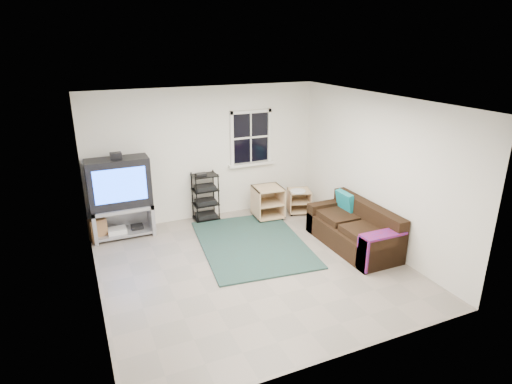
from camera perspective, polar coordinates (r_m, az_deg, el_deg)
name	(u,v)px	position (r m, az deg, el deg)	size (l,w,h in m)	color
room	(251,141)	(8.71, -0.70, 6.80)	(4.60, 4.62, 4.60)	gray
tv_unit	(120,191)	(8.00, -17.71, 0.11)	(1.07, 0.54, 1.57)	#96969E
av_rack	(206,200)	(8.52, -6.75, -1.04)	(0.49, 0.35, 0.97)	black
side_table_left	(267,201)	(8.61, 1.49, -1.20)	(0.59, 0.59, 0.65)	tan
side_table_right	(299,199)	(8.92, 5.69, -0.95)	(0.56, 0.56, 0.52)	tan
sofa	(355,231)	(7.63, 13.01, -5.04)	(0.80, 1.81, 0.83)	black
shag_rug	(252,243)	(7.61, -0.49, -6.86)	(1.75, 2.41, 0.03)	black
paper_bag	(98,230)	(8.18, -20.32, -4.74)	(0.29, 0.18, 0.41)	#986D44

